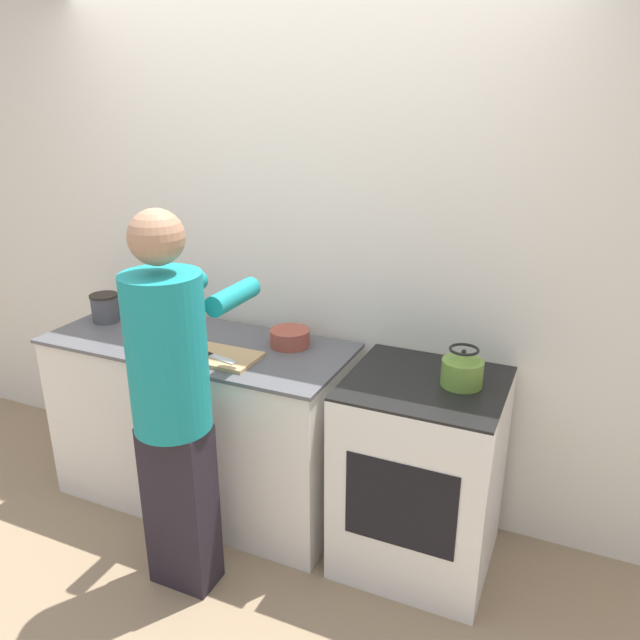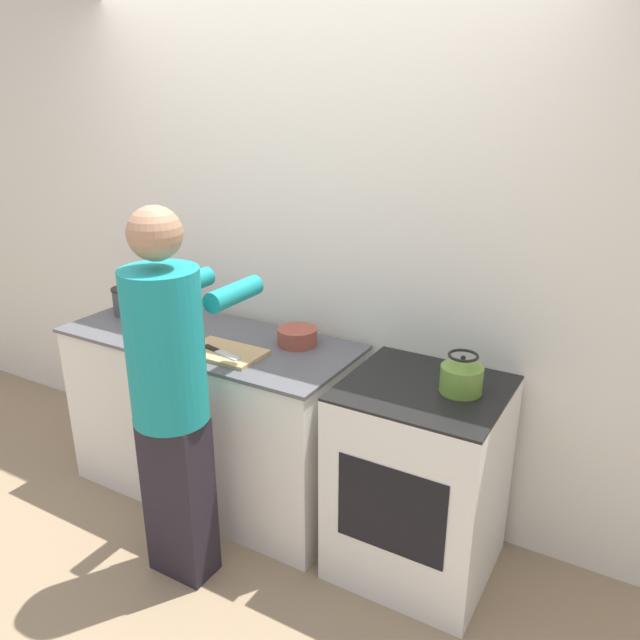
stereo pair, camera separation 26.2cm
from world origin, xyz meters
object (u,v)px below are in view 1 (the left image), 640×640
knife (215,356)px  canister_jar (105,308)px  kettle (462,370)px  oven (420,473)px  person (173,395)px  bowl_prep (150,320)px  cutting_board (219,357)px

knife → canister_jar: canister_jar is taller
kettle → oven: bearing=-167.7°
person → canister_jar: size_ratio=11.13×
kettle → bowl_prep: size_ratio=0.99×
cutting_board → kettle: kettle is taller
knife → bowl_prep: (-0.54, 0.23, 0.02)m
kettle → canister_jar: size_ratio=1.16×
person → cutting_board: (-0.05, 0.41, -0.00)m
canister_jar → kettle: bearing=-0.4°
person → knife: (-0.05, 0.38, 0.01)m
kettle → bowl_prep: bearing=178.7°
kettle → bowl_prep: 1.63m
oven → cutting_board: 1.05m
oven → cutting_board: bearing=-171.9°
person → canister_jar: (-0.87, 0.59, 0.06)m
oven → person: bearing=-148.5°
oven → kettle: kettle is taller
cutting_board → person: bearing=-83.4°
kettle → canister_jar: bearing=179.6°
oven → bowl_prep: bowl_prep is taller
cutting_board → knife: size_ratio=1.52×
bowl_prep → cutting_board: bearing=-20.3°
oven → kettle: 0.54m
oven → canister_jar: 1.83m
knife → canister_jar: 0.84m
oven → person: (-0.89, -0.55, 0.46)m
knife → kettle: 1.10m
kettle → canister_jar: kettle is taller
person → canister_jar: 1.05m
person → cutting_board: 0.41m
canister_jar → knife: bearing=-14.2°
knife → oven: bearing=22.9°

